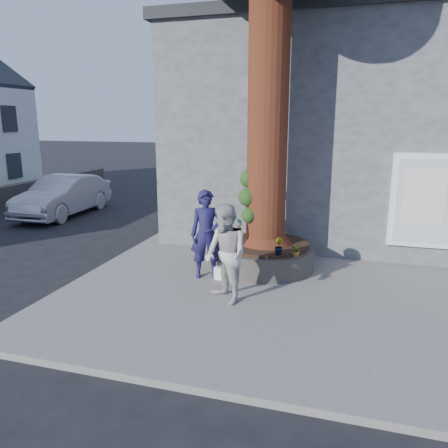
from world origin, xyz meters
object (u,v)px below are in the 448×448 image
(man, at_px, (207,234))
(car_silver, at_px, (63,196))
(planter, at_px, (265,255))
(woman, at_px, (226,254))

(man, relative_size, car_silver, 0.43)
(planter, distance_m, woman, 2.32)
(woman, bearing_deg, car_silver, -174.56)
(woman, relative_size, car_silver, 0.42)
(man, xyz_separation_m, woman, (0.78, -1.19, -0.03))
(planter, bearing_deg, car_silver, 154.23)
(planter, height_order, car_silver, car_silver)
(car_silver, bearing_deg, woman, -40.34)
(planter, distance_m, man, 1.65)
(woman, bearing_deg, man, 166.44)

